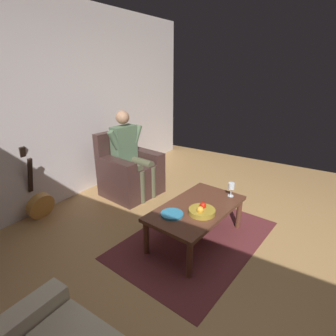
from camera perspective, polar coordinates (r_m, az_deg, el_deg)
The scene contains 10 objects.
ground_plane at distance 3.08m, azimuth 16.02°, elevation -17.05°, with size 6.32×6.32×0.00m, color #AB804D.
wall_back at distance 4.05m, azimuth -21.18°, elevation 12.29°, with size 5.65×0.06×2.69m, color silver.
rug at distance 3.19m, azimuth 5.81°, elevation -14.70°, with size 1.84×1.24×0.01m, color #5C2527.
armchair at distance 4.12m, azimuth -8.14°, elevation -0.96°, with size 0.84×0.80×0.95m.
person_seated at distance 3.99m, azimuth -8.02°, elevation 3.33°, with size 0.64×0.63×1.26m.
coffee_table at distance 2.99m, azimuth 6.06°, elevation -9.01°, with size 1.20×0.76×0.42m.
guitar at distance 3.84m, azimuth -25.50°, elevation -6.70°, with size 0.35×0.30×0.94m.
wine_glass_near at distance 3.21m, azimuth 13.25°, elevation -3.92°, with size 0.07×0.07×0.17m.
fruit_bowl at distance 2.83m, azimuth 7.16°, elevation -8.98°, with size 0.28×0.28×0.11m.
decorative_dish at distance 2.79m, azimuth 0.84°, elevation -9.73°, with size 0.23×0.23×0.02m, color teal.
Camera 1 is at (2.40, 0.57, 1.84)m, focal length 28.84 mm.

